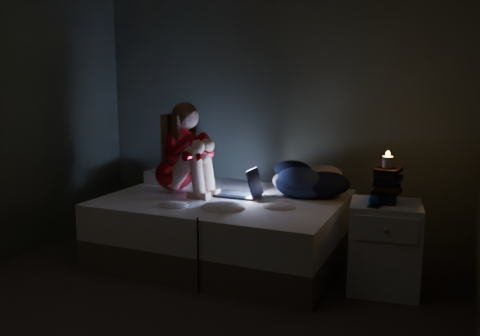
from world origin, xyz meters
The scene contains 12 objects.
floor centered at (0.00, 0.00, -0.01)m, with size 3.60×3.80×0.02m, color #302A28.
wall_back centered at (0.00, 1.91, 1.30)m, with size 3.60×0.02×2.60m, color #43453B.
bed centered at (-0.13, 1.10, 0.26)m, with size 1.91×1.44×0.53m, color #B5B0A8, non-canonical shape.
pillow centered at (-0.85, 1.41, 0.59)m, with size 0.41×0.29×0.12m, color white.
woman centered at (-0.59, 1.06, 0.92)m, with size 0.49×0.32×0.79m, color maroon, non-canonical shape.
laptop centered at (-0.04, 1.16, 0.65)m, with size 0.36×0.25×0.25m, color black, non-canonical shape.
clothes_pile centered at (0.46, 1.40, 0.68)m, with size 0.51×0.41×0.31m, color #1F254F, non-canonical shape.
nightstand centered at (1.19, 0.95, 0.32)m, with size 0.48×0.43×0.64m, color silver.
book_stack centered at (1.18, 0.98, 0.76)m, with size 0.19×0.25×0.24m, color black, non-canonical shape.
candle centered at (1.18, 0.98, 0.92)m, with size 0.07×0.07×0.08m, color beige.
phone centered at (1.12, 0.84, 0.65)m, with size 0.07×0.14×0.01m, color black.
blue_orb centered at (1.10, 0.83, 0.68)m, with size 0.08×0.08×0.08m, color navy.
Camera 1 is at (1.60, -2.54, 1.48)m, focal length 37.08 mm.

